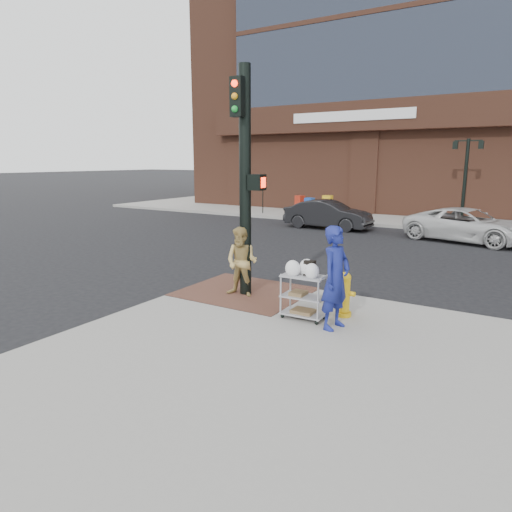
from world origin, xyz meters
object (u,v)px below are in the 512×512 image
Objects in this scene: lamp_post at (466,172)px; utility_cart at (304,292)px; traffic_signal_pole at (245,176)px; woman_blue at (336,278)px; pedestrian_tan at (242,262)px; minivan_white at (468,225)px; fire_hydrant at (345,294)px; sedan_dark at (328,214)px.

lamp_post is 3.43× the size of utility_cart.
traffic_signal_pole is 2.65× the size of woman_blue.
minivan_white is at bearing 66.29° from pedestrian_tan.
traffic_signal_pole reaches higher than utility_cart.
utility_cart is (-0.63, -16.03, -1.94)m from lamp_post.
fire_hydrant is (-0.80, -11.27, -0.05)m from minivan_white.
minivan_white reaches higher than utility_cart.
woman_blue is 2.12× the size of fire_hydrant.
pedestrian_tan reaches higher than sedan_dark.
traffic_signal_pole is 4.29× the size of utility_cart.
fire_hydrant is (2.47, -0.25, -2.23)m from traffic_signal_pole.
sedan_dark is (-2.82, 11.46, -2.16)m from traffic_signal_pole.
pedestrian_tan is (-2.56, 0.81, -0.16)m from woman_blue.
lamp_post reaches higher than fire_hydrant.
utility_cart is (1.86, -0.66, -0.26)m from pedestrian_tan.
utility_cart is at bearing -137.86° from fire_hydrant.
lamp_post is at bearing 24.41° from minivan_white.
fire_hydrant is at bearing -5.73° from traffic_signal_pole.
fire_hydrant is at bearing -9.63° from pedestrian_tan.
lamp_post is 15.67m from pedestrian_tan.
utility_cart is at bearing -173.14° from minivan_white.
lamp_post is 4.70m from minivan_white.
woman_blue is 0.40× the size of minivan_white.
traffic_signal_pole is 3.23m from woman_blue.
lamp_post is 2.55× the size of pedestrian_tan.
fire_hydrant is at bearing -170.37° from minivan_white.
minivan_white is (3.27, 11.03, -2.17)m from traffic_signal_pole.
lamp_post is 0.84× the size of minivan_white.
traffic_signal_pole is at bearing -166.03° from sedan_dark.
woman_blue is (0.07, -16.19, -1.52)m from lamp_post.
lamp_post is 4.48× the size of fire_hydrant.
minivan_white is 4.08× the size of utility_cart.
traffic_signal_pole reaches higher than woman_blue.
traffic_signal_pole reaches higher than pedestrian_tan.
utility_cart is at bearing -23.59° from traffic_signal_pole.
woman_blue is 2.69m from pedestrian_tan.
minivan_white is 11.92m from utility_cart.
pedestrian_tan is at bearing 177.72° from fire_hydrant.
minivan_white reaches higher than fire_hydrant.
woman_blue is at bearing -20.61° from traffic_signal_pole.
woman_blue is 0.83m from utility_cart.
traffic_signal_pole is at bearing 79.53° from woman_blue.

